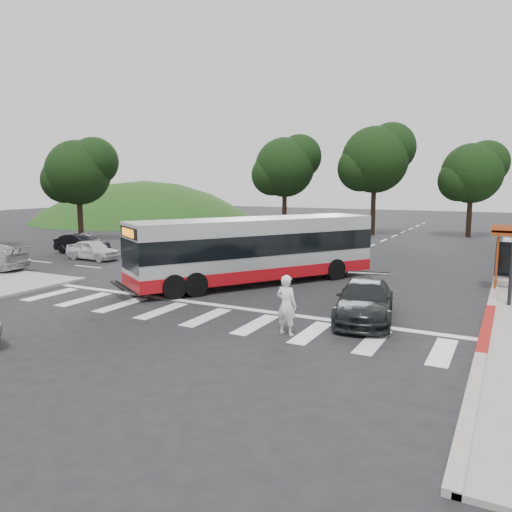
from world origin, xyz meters
The scene contains 14 objects.
ground centered at (0.00, 0.00, 0.00)m, with size 140.00×140.00×0.00m, color black.
curb_east centered at (9.00, 8.00, 0.07)m, with size 0.30×40.00×0.15m, color #9E9991.
curb_east_red centered at (9.00, -2.00, 0.08)m, with size 0.32×6.00×0.15m, color maroon.
hillside_nw centered at (-32.00, 30.00, 0.00)m, with size 44.00×44.00×10.00m, color #1E4315.
crosswalk_ladder centered at (0.00, -5.00, 0.01)m, with size 18.00×2.60×0.01m, color silver.
tree_north_a centered at (-1.92, 26.07, 6.92)m, with size 6.60×6.15×10.17m.
tree_north_b centered at (6.07, 28.06, 5.66)m, with size 5.72×5.33×8.43m.
tree_north_c centered at (-9.92, 24.06, 6.29)m, with size 6.16×5.74×9.30m.
tree_west_a centered at (-21.93, 10.06, 5.66)m, with size 5.72×5.33×8.43m.
transit_bus centered at (-1.28, 1.27, 1.56)m, with size 2.62×12.07×3.12m, color #B2B4B7, non-canonical shape.
pedestrian centered at (3.37, -5.54, 0.97)m, with size 0.70×0.46×1.93m, color white.
dark_sedan centered at (5.09, -2.63, 0.68)m, with size 1.92×4.71×1.37m, color black.
west_car_white centered at (-13.69, 3.09, 0.62)m, with size 1.46×3.63×1.24m, color silver.
west_car_black centered at (-16.28, 4.66, 0.68)m, with size 1.44×4.12×1.36m, color black.
Camera 1 is at (9.57, -19.57, 4.79)m, focal length 35.00 mm.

